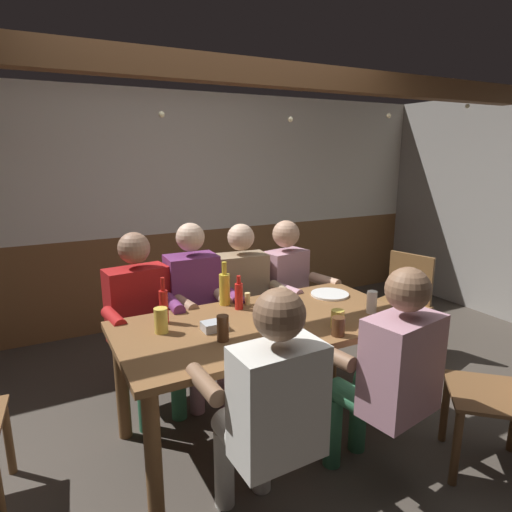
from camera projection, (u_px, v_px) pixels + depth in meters
name	position (u px, v px, depth m)	size (l,w,h in m)	color
ground_plane	(274.00, 441.00, 2.69)	(7.53, 7.53, 0.00)	#423A33
back_wall_upper	(159.00, 163.00, 4.27)	(6.27, 0.12, 1.37)	silver
back_wall_wainscot	(165.00, 277.00, 4.54)	(6.27, 0.12, 0.93)	brown
ceiling_beam	(227.00, 70.00, 2.71)	(5.65, 0.14, 0.16)	brown
dining_table	(266.00, 337.00, 2.64)	(1.75, 0.88, 0.75)	brown
person_0	(142.00, 314.00, 2.94)	(0.58, 0.55, 1.22)	#AD1919
person_1	(196.00, 303.00, 3.12)	(0.51, 0.53, 1.25)	#6B2D66
person_2	(244.00, 297.00, 3.29)	(0.55, 0.55, 1.21)	#997F60
person_3	(293.00, 290.00, 3.47)	(0.53, 0.56, 1.21)	#B78493
person_4	(270.00, 404.00, 1.89)	(0.53, 0.51, 1.21)	silver
person_5	(390.00, 368.00, 2.20)	(0.57, 0.59, 1.21)	#B78493
chair_empty_near_right	(402.00, 302.00, 3.74)	(0.54, 0.54, 0.88)	brown
chair_empty_near_left	(510.00, 392.00, 2.35)	(0.62, 0.62, 0.88)	brown
table_candle	(247.00, 299.00, 2.88)	(0.04, 0.04, 0.08)	#F9E08C
condiment_caddy	(215.00, 326.00, 2.48)	(0.14, 0.10, 0.05)	#B2B7BC
plate_0	(330.00, 294.00, 3.08)	(0.27, 0.27, 0.01)	white
bottle_0	(164.00, 305.00, 2.56)	(0.05, 0.05, 0.28)	red
bottle_1	(225.00, 288.00, 2.87)	(0.07, 0.07, 0.29)	gold
bottle_2	(239.00, 295.00, 2.79)	(0.05, 0.05, 0.22)	red
pint_glass_0	(267.00, 315.00, 2.56)	(0.07, 0.07, 0.10)	#E5C64C
pint_glass_1	(223.00, 328.00, 2.32)	(0.06, 0.06, 0.14)	#4C2D19
pint_glass_2	(161.00, 320.00, 2.43)	(0.08, 0.08, 0.14)	#E5C64C
pint_glass_3	(338.00, 326.00, 2.40)	(0.07, 0.07, 0.11)	#4C2D19
pint_glass_4	(372.00, 302.00, 2.73)	(0.06, 0.06, 0.14)	white
pint_glass_5	(337.00, 319.00, 2.50)	(0.08, 0.08, 0.10)	#E5C64C
string_lights	(230.00, 105.00, 2.72)	(4.43, 0.04, 0.20)	#F9EAB2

